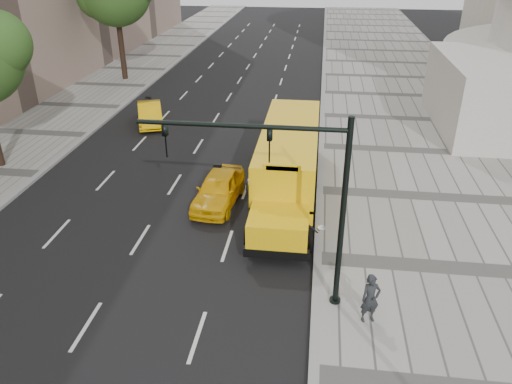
# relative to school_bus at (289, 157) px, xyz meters

# --- Properties ---
(ground) EXTENTS (140.00, 140.00, 0.00)m
(ground) POSITION_rel_school_bus_xyz_m (-4.50, 0.03, -1.76)
(ground) COLOR black
(ground) RESTS_ON ground
(sidewalk_museum) EXTENTS (12.00, 140.00, 0.15)m
(sidewalk_museum) POSITION_rel_school_bus_xyz_m (7.50, 0.03, -1.69)
(sidewalk_museum) COLOR gray
(sidewalk_museum) RESTS_ON ground
(curb_museum) EXTENTS (0.30, 140.00, 0.15)m
(curb_museum) POSITION_rel_school_bus_xyz_m (1.50, 0.03, -1.69)
(curb_museum) COLOR gray
(curb_museum) RESTS_ON ground
(curb_far) EXTENTS (0.30, 140.00, 0.15)m
(curb_far) POSITION_rel_school_bus_xyz_m (-12.50, 0.03, -1.69)
(curb_far) COLOR gray
(curb_far) RESTS_ON ground
(school_bus) EXTENTS (2.96, 11.56, 3.19)m
(school_bus) POSITION_rel_school_bus_xyz_m (0.00, 0.00, 0.00)
(school_bus) COLOR yellow
(school_bus) RESTS_ON ground
(taxi_near) EXTENTS (2.06, 4.35, 1.44)m
(taxi_near) POSITION_rel_school_bus_xyz_m (-2.98, -1.60, -1.05)
(taxi_near) COLOR #F9B909
(taxi_near) RESTS_ON ground
(taxi_far) EXTENTS (2.74, 4.34, 1.35)m
(taxi_far) POSITION_rel_school_bus_xyz_m (-9.40, 8.37, -1.09)
(taxi_far) COLOR #F9B909
(taxi_far) RESTS_ON ground
(pedestrian) EXTENTS (0.70, 0.57, 1.65)m
(pedestrian) POSITION_rel_school_bus_xyz_m (3.09, -8.74, -0.79)
(pedestrian) COLOR #212426
(pedestrian) RESTS_ON sidewalk_museum
(traffic_signal) EXTENTS (6.18, 0.36, 6.40)m
(traffic_signal) POSITION_rel_school_bus_xyz_m (0.69, -7.98, 2.33)
(traffic_signal) COLOR black
(traffic_signal) RESTS_ON ground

